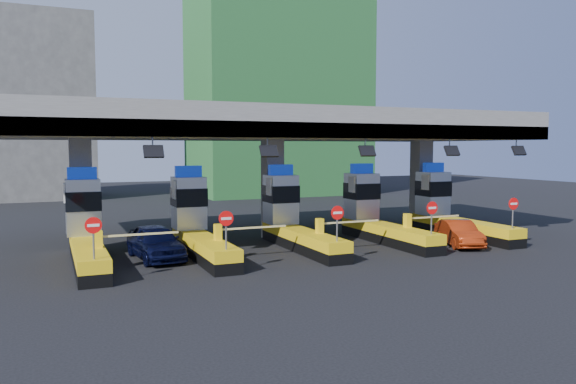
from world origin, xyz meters
name	(u,v)px	position (x,y,z in m)	size (l,w,h in m)	color
ground	(294,247)	(0.00, 0.00, 0.00)	(120.00, 120.00, 0.00)	black
toll_canopy	(273,128)	(0.00, 2.87, 6.13)	(28.00, 12.09, 7.00)	slate
toll_lane_far_left	(86,230)	(-10.00, 0.28, 1.40)	(4.43, 8.00, 4.16)	black
toll_lane_left	(196,224)	(-5.00, 0.28, 1.40)	(4.43, 8.00, 4.16)	black
toll_lane_center	(292,219)	(0.00, 0.28, 1.40)	(4.43, 8.00, 4.16)	black
toll_lane_right	(376,215)	(5.00, 0.28, 1.40)	(4.43, 8.00, 4.16)	black
toll_lane_far_right	(449,211)	(10.00, 0.28, 1.40)	(4.43, 8.00, 4.16)	black
bg_building_scaffold	(277,66)	(12.00, 32.00, 14.00)	(18.00, 12.00, 28.00)	#1E5926
bg_building_concrete	(18,108)	(-14.00, 36.00, 9.00)	(14.00, 10.00, 18.00)	#4C4C49
van	(156,242)	(-7.06, -0.41, 0.78)	(1.85, 4.60, 1.57)	black
red_car	(459,233)	(7.96, -3.03, 0.65)	(1.38, 3.95, 1.30)	#96270B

